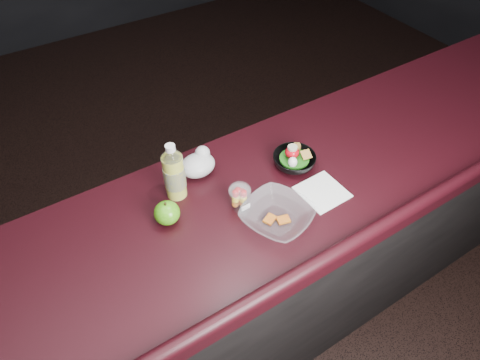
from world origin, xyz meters
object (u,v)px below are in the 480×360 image
(green_apple, at_px, (167,213))
(lemonade_bottle, at_px, (174,175))
(snack_bowl, at_px, (294,160))
(fruit_cup, at_px, (240,197))
(takeout_bowl, at_px, (277,216))

(green_apple, bearing_deg, lemonade_bottle, 49.60)
(snack_bowl, bearing_deg, lemonade_bottle, 166.53)
(fruit_cup, distance_m, takeout_bowl, 0.14)
(lemonade_bottle, xyz_separation_m, fruit_cup, (0.16, -0.18, -0.04))
(lemonade_bottle, xyz_separation_m, green_apple, (-0.08, -0.10, -0.06))
(fruit_cup, bearing_deg, green_apple, 161.27)
(lemonade_bottle, distance_m, green_apple, 0.14)
(lemonade_bottle, bearing_deg, snack_bowl, -13.47)
(green_apple, relative_size, snack_bowl, 0.46)
(lemonade_bottle, height_order, snack_bowl, lemonade_bottle)
(lemonade_bottle, relative_size, snack_bowl, 1.16)
(fruit_cup, xyz_separation_m, takeout_bowl, (0.07, -0.12, -0.03))
(lemonade_bottle, distance_m, fruit_cup, 0.24)
(lemonade_bottle, bearing_deg, takeout_bowl, -51.96)
(snack_bowl, xyz_separation_m, takeout_bowl, (-0.22, -0.19, -0.00))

